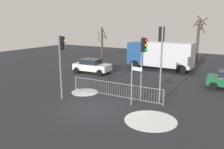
# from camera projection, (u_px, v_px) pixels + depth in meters

# --- Properties ---
(ground_plane) EXTENTS (60.00, 60.00, 0.00)m
(ground_plane) POSITION_uv_depth(u_px,v_px,m) (95.00, 108.00, 14.29)
(ground_plane) COLOR #26282D
(traffic_light_rear_right) EXTENTS (0.34, 0.57, 4.39)m
(traffic_light_rear_right) POSITION_uv_depth(u_px,v_px,m) (61.00, 52.00, 15.39)
(traffic_light_rear_right) COLOR slate
(traffic_light_rear_right) RESTS_ON ground
(traffic_light_foreground_left) EXTENTS (0.53, 0.40, 4.30)m
(traffic_light_foreground_left) POSITION_uv_depth(u_px,v_px,m) (143.00, 54.00, 15.08)
(traffic_light_foreground_left) COLOR slate
(traffic_light_foreground_left) RESTS_ON ground
(traffic_light_rear_left) EXTENTS (0.45, 0.48, 5.02)m
(traffic_light_rear_left) POSITION_uv_depth(u_px,v_px,m) (161.00, 47.00, 14.46)
(traffic_light_rear_left) COLOR slate
(traffic_light_rear_left) RESTS_ON ground
(direction_sign_post) EXTENTS (0.78, 0.18, 2.77)m
(direction_sign_post) POSITION_uv_depth(u_px,v_px,m) (133.00, 82.00, 14.40)
(direction_sign_post) COLOR slate
(direction_sign_post) RESTS_ON ground
(pedestrian_guard_railing) EXTENTS (7.10, 0.15, 1.07)m
(pedestrian_guard_railing) POSITION_uv_depth(u_px,v_px,m) (115.00, 90.00, 16.23)
(pedestrian_guard_railing) COLOR slate
(pedestrian_guard_railing) RESTS_ON ground
(car_white_trailing) EXTENTS (3.92, 2.17, 1.47)m
(car_white_trailing) POSITION_uv_depth(u_px,v_px,m) (92.00, 66.00, 23.87)
(car_white_trailing) COLOR silver
(car_white_trailing) RESTS_ON ground
(delivery_truck) EXTENTS (7.08, 2.79, 3.10)m
(delivery_truck) POSITION_uv_depth(u_px,v_px,m) (161.00, 54.00, 25.29)
(delivery_truck) COLOR silver
(delivery_truck) RESTS_ON ground
(bare_tree_left) EXTENTS (1.46, 1.27, 4.38)m
(bare_tree_left) POSITION_uv_depth(u_px,v_px,m) (102.00, 42.00, 34.55)
(bare_tree_left) COLOR #473828
(bare_tree_left) RESTS_ON ground
(bare_tree_centre) EXTENTS (1.68, 1.94, 6.00)m
(bare_tree_centre) POSITION_uv_depth(u_px,v_px,m) (198.00, 39.00, 29.48)
(bare_tree_centre) COLOR #473828
(bare_tree_centre) RESTS_ON ground
(snow_patch_kerb) EXTENTS (2.85, 2.85, 0.01)m
(snow_patch_kerb) POSITION_uv_depth(u_px,v_px,m) (151.00, 120.00, 12.50)
(snow_patch_kerb) COLOR white
(snow_patch_kerb) RESTS_ON ground
(snow_patch_island) EXTENTS (2.00, 2.00, 0.01)m
(snow_patch_island) POSITION_uv_depth(u_px,v_px,m) (85.00, 92.00, 17.46)
(snow_patch_island) COLOR silver
(snow_patch_island) RESTS_ON ground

